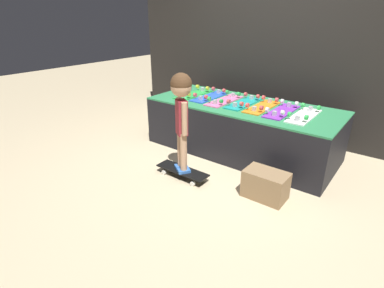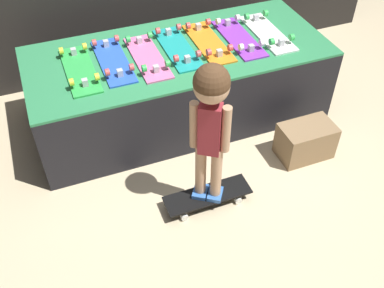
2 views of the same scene
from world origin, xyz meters
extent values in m
plane|color=beige|center=(0.00, 0.00, 0.00)|extent=(16.00, 16.00, 0.00)
cube|color=black|center=(0.00, 0.59, 0.31)|extent=(2.35, 1.00, 0.61)
cube|color=#2D7F4C|center=(0.00, 0.59, 0.62)|extent=(2.35, 1.00, 0.02)
cube|color=green|center=(-0.77, 0.58, 0.64)|extent=(0.21, 0.65, 0.01)
cube|color=#B7B7BC|center=(-0.77, 0.80, 0.67)|extent=(0.04, 0.04, 0.05)
cylinder|color=yellow|center=(-0.68, 0.80, 0.70)|extent=(0.03, 0.05, 0.05)
cylinder|color=yellow|center=(-0.85, 0.80, 0.70)|extent=(0.03, 0.05, 0.05)
cube|color=#B7B7BC|center=(-0.77, 0.37, 0.67)|extent=(0.04, 0.04, 0.05)
cylinder|color=yellow|center=(-0.68, 0.37, 0.70)|extent=(0.03, 0.05, 0.05)
cylinder|color=yellow|center=(-0.85, 0.37, 0.70)|extent=(0.03, 0.05, 0.05)
cube|color=blue|center=(-0.51, 0.61, 0.64)|extent=(0.21, 0.65, 0.01)
cube|color=#B7B7BC|center=(-0.51, 0.82, 0.67)|extent=(0.04, 0.04, 0.05)
cylinder|color=#D84C4C|center=(-0.42, 0.82, 0.70)|extent=(0.03, 0.05, 0.05)
cylinder|color=#D84C4C|center=(-0.60, 0.82, 0.70)|extent=(0.03, 0.05, 0.05)
cube|color=#B7B7BC|center=(-0.51, 0.39, 0.67)|extent=(0.04, 0.04, 0.05)
cylinder|color=#D84C4C|center=(-0.42, 0.39, 0.70)|extent=(0.03, 0.05, 0.05)
cylinder|color=#D84C4C|center=(-0.60, 0.39, 0.70)|extent=(0.03, 0.05, 0.05)
cube|color=pink|center=(-0.26, 0.56, 0.64)|extent=(0.21, 0.65, 0.01)
cube|color=#B7B7BC|center=(-0.26, 0.78, 0.67)|extent=(0.04, 0.04, 0.05)
cylinder|color=green|center=(-0.17, 0.78, 0.70)|extent=(0.03, 0.05, 0.05)
cylinder|color=green|center=(-0.34, 0.78, 0.70)|extent=(0.03, 0.05, 0.05)
cube|color=#B7B7BC|center=(-0.26, 0.35, 0.67)|extent=(0.04, 0.04, 0.05)
cylinder|color=green|center=(-0.17, 0.35, 0.70)|extent=(0.03, 0.05, 0.05)
cylinder|color=green|center=(-0.34, 0.35, 0.70)|extent=(0.03, 0.05, 0.05)
cube|color=teal|center=(0.00, 0.60, 0.64)|extent=(0.21, 0.65, 0.01)
cube|color=#B7B7BC|center=(0.00, 0.82, 0.67)|extent=(0.04, 0.04, 0.05)
cylinder|color=#D84C4C|center=(0.09, 0.82, 0.70)|extent=(0.03, 0.05, 0.05)
cylinder|color=#D84C4C|center=(-0.09, 0.82, 0.70)|extent=(0.03, 0.05, 0.05)
cube|color=#B7B7BC|center=(0.00, 0.39, 0.67)|extent=(0.04, 0.04, 0.05)
cylinder|color=#D84C4C|center=(0.09, 0.39, 0.70)|extent=(0.03, 0.05, 0.05)
cylinder|color=#D84C4C|center=(-0.09, 0.39, 0.70)|extent=(0.03, 0.05, 0.05)
cube|color=orange|center=(0.26, 0.60, 0.64)|extent=(0.21, 0.65, 0.01)
cube|color=#B7B7BC|center=(0.26, 0.81, 0.67)|extent=(0.04, 0.04, 0.05)
cylinder|color=#D84C4C|center=(0.34, 0.81, 0.70)|extent=(0.03, 0.05, 0.05)
cylinder|color=#D84C4C|center=(0.17, 0.81, 0.70)|extent=(0.03, 0.05, 0.05)
cube|color=#B7B7BC|center=(0.26, 0.38, 0.67)|extent=(0.04, 0.04, 0.05)
cylinder|color=#D84C4C|center=(0.34, 0.38, 0.70)|extent=(0.03, 0.05, 0.05)
cylinder|color=#D84C4C|center=(0.17, 0.38, 0.70)|extent=(0.03, 0.05, 0.05)
cube|color=purple|center=(0.51, 0.57, 0.64)|extent=(0.21, 0.65, 0.01)
cube|color=#B7B7BC|center=(0.51, 0.79, 0.67)|extent=(0.04, 0.04, 0.05)
cylinder|color=white|center=(0.60, 0.79, 0.70)|extent=(0.03, 0.05, 0.05)
cylinder|color=white|center=(0.42, 0.79, 0.70)|extent=(0.03, 0.05, 0.05)
cube|color=#B7B7BC|center=(0.51, 0.36, 0.67)|extent=(0.04, 0.04, 0.05)
cylinder|color=white|center=(0.60, 0.36, 0.70)|extent=(0.03, 0.05, 0.05)
cylinder|color=white|center=(0.42, 0.36, 0.70)|extent=(0.03, 0.05, 0.05)
cube|color=white|center=(0.77, 0.56, 0.64)|extent=(0.21, 0.65, 0.01)
cube|color=#B7B7BC|center=(0.77, 0.78, 0.67)|extent=(0.04, 0.04, 0.05)
cylinder|color=green|center=(0.85, 0.78, 0.70)|extent=(0.03, 0.05, 0.05)
cylinder|color=green|center=(0.68, 0.78, 0.70)|extent=(0.03, 0.05, 0.05)
cube|color=#B7B7BC|center=(0.77, 0.35, 0.67)|extent=(0.04, 0.04, 0.05)
cylinder|color=green|center=(0.85, 0.35, 0.70)|extent=(0.03, 0.05, 0.05)
cylinder|color=green|center=(0.68, 0.35, 0.70)|extent=(0.03, 0.05, 0.05)
cube|color=black|center=(-0.16, -0.42, 0.08)|extent=(0.61, 0.19, 0.01)
cube|color=#B7B7BC|center=(0.04, -0.42, 0.05)|extent=(0.04, 0.04, 0.05)
cylinder|color=white|center=(0.04, -0.34, 0.03)|extent=(0.05, 0.03, 0.05)
cylinder|color=white|center=(0.04, -0.50, 0.03)|extent=(0.05, 0.03, 0.05)
cube|color=#B7B7BC|center=(-0.36, -0.42, 0.05)|extent=(0.04, 0.04, 0.05)
cylinder|color=white|center=(-0.36, -0.34, 0.03)|extent=(0.05, 0.03, 0.05)
cylinder|color=white|center=(-0.36, -0.50, 0.03)|extent=(0.05, 0.03, 0.05)
cube|color=#3870C6|center=(-0.12, -0.45, 0.11)|extent=(0.15, 0.16, 0.03)
cylinder|color=tan|center=(-0.12, -0.45, 0.33)|extent=(0.07, 0.07, 0.42)
cube|color=#3870C6|center=(-0.20, -0.39, 0.11)|extent=(0.15, 0.16, 0.03)
cylinder|color=tan|center=(-0.20, -0.39, 0.33)|extent=(0.07, 0.07, 0.42)
cube|color=maroon|center=(-0.16, -0.42, 0.69)|extent=(0.17, 0.16, 0.37)
cylinder|color=tan|center=(-0.08, -0.47, 0.71)|extent=(0.06, 0.06, 0.34)
cylinder|color=tan|center=(-0.24, -0.37, 0.71)|extent=(0.06, 0.06, 0.34)
sphere|color=tan|center=(-0.16, -0.42, 1.01)|extent=(0.21, 0.21, 0.21)
sphere|color=#4C331E|center=(-0.16, -0.42, 1.04)|extent=(0.21, 0.21, 0.21)
cube|color=#8E704C|center=(0.73, -0.23, 0.14)|extent=(0.41, 0.26, 0.28)
camera|label=1|loc=(1.68, -2.66, 1.67)|focal=28.00mm
camera|label=2|loc=(-1.00, -2.28, 2.48)|focal=42.00mm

